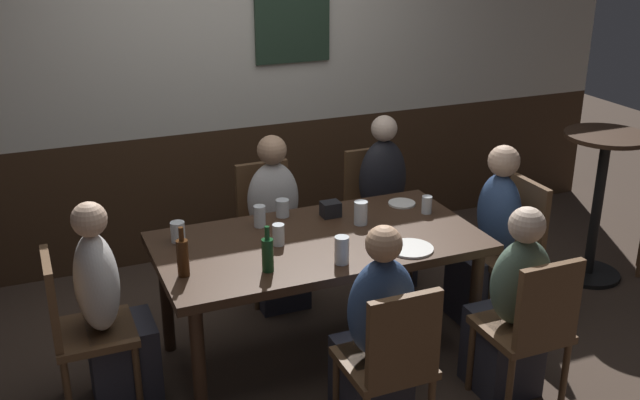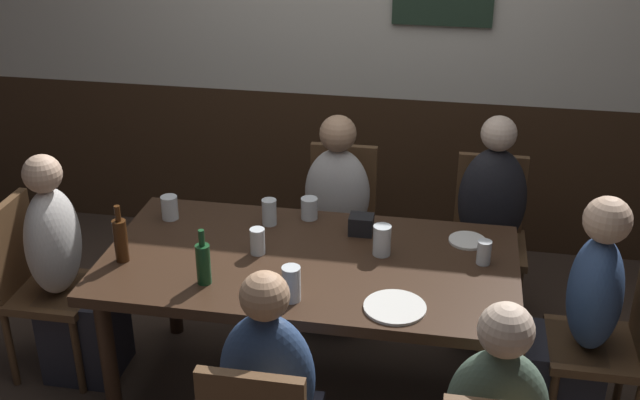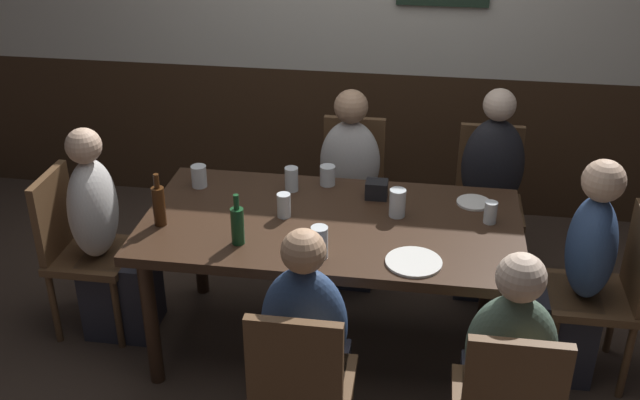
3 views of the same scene
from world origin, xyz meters
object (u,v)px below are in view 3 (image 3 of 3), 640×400
at_px(chair_head_east, 610,287).
at_px(plate_white_small, 474,203).
at_px(beer_glass_tall, 319,244).
at_px(person_mid_near, 307,364).
at_px(chair_mid_far, 352,185).
at_px(chair_mid_near, 300,385).
at_px(plate_white_large, 414,262).
at_px(person_head_west, 108,250).
at_px(condiment_caddy, 377,189).
at_px(highball_clear, 199,178).
at_px(chair_right_far, 487,194).
at_px(pint_glass_pale, 397,204).
at_px(pint_glass_stout, 490,214).
at_px(person_right_far, 489,208).
at_px(chair_head_west, 78,244).
at_px(tumbler_short, 328,176).
at_px(beer_bottle_green, 237,225).
at_px(dining_table, 331,235).
at_px(beer_glass_half, 292,180).
at_px(person_right_near, 503,386).
at_px(pint_glass_amber, 284,206).
at_px(beer_bottle_brown, 159,205).
at_px(person_head_east, 573,287).
at_px(person_mid_far, 348,201).

distance_m(chair_head_east, plate_white_small, 0.74).
bearing_deg(chair_head_east, plate_white_small, 156.43).
bearing_deg(beer_glass_tall, person_mid_near, -88.88).
bearing_deg(chair_head_east, chair_mid_far, 146.05).
distance_m(chair_mid_near, plate_white_large, 0.74).
bearing_deg(plate_white_large, person_head_west, 168.40).
xyz_separation_m(person_mid_near, condiment_caddy, (0.19, 0.99, 0.32)).
relative_size(chair_head_east, chair_mid_near, 1.00).
relative_size(chair_mid_near, beer_glass_tall, 5.96).
height_order(highball_clear, plate_white_small, highball_clear).
xyz_separation_m(chair_mid_far, beer_glass_tall, (-0.01, -1.21, 0.31)).
xyz_separation_m(chair_right_far, pint_glass_pale, (-0.49, -0.78, 0.30)).
xyz_separation_m(chair_right_far, beer_glass_tall, (-0.80, -1.21, 0.31)).
xyz_separation_m(pint_glass_stout, plate_white_large, (-0.34, -0.42, -0.04)).
relative_size(person_right_far, highball_clear, 10.28).
height_order(chair_head_west, person_head_west, person_head_west).
bearing_deg(chair_head_west, plate_white_small, 8.02).
xyz_separation_m(pint_glass_pale, tumbler_short, (-0.38, 0.28, -0.01)).
bearing_deg(pint_glass_pale, chair_head_east, -5.60).
height_order(beer_bottle_green, condiment_caddy, beer_bottle_green).
bearing_deg(person_right_far, person_mid_near, -118.69).
distance_m(dining_table, plate_white_small, 0.73).
xyz_separation_m(pint_glass_stout, tumbler_short, (-0.81, 0.28, 0.00)).
distance_m(beer_glass_tall, beer_glass_half, 0.66).
bearing_deg(condiment_caddy, person_right_near, -58.89).
bearing_deg(beer_bottle_green, pint_glass_amber, 60.67).
height_order(highball_clear, beer_bottle_brown, beer_bottle_brown).
height_order(pint_glass_pale, plate_white_small, pint_glass_pale).
bearing_deg(condiment_caddy, chair_head_west, -169.66).
bearing_deg(beer_bottle_brown, chair_right_far, 33.30).
bearing_deg(person_mid_near, person_head_west, 147.94).
distance_m(chair_mid_near, person_mid_near, 0.17).
relative_size(person_right_far, beer_glass_half, 9.35).
relative_size(chair_head_east, beer_glass_half, 7.02).
xyz_separation_m(chair_mid_far, person_head_east, (1.15, -0.88, -0.02)).
height_order(person_head_west, tumbler_short, person_head_west).
height_order(chair_mid_near, person_head_east, person_head_east).
bearing_deg(pint_glass_stout, beer_bottle_brown, -170.68).
relative_size(chair_head_east, plate_white_small, 5.25).
bearing_deg(person_right_near, pint_glass_amber, 144.43).
bearing_deg(condiment_caddy, chair_mid_near, -99.31).
xyz_separation_m(person_right_near, pint_glass_pale, (-0.49, 0.82, 0.35)).
bearing_deg(plate_white_small, condiment_caddy, -179.35).
bearing_deg(person_right_far, person_mid_far, -179.88).
height_order(person_right_near, plate_white_small, person_right_near).
xyz_separation_m(dining_table, person_head_east, (1.15, 0.00, -0.19)).
bearing_deg(plate_white_small, pint_glass_amber, -163.41).
bearing_deg(pint_glass_pale, dining_table, -161.95).
relative_size(pint_glass_pale, pint_glass_amber, 1.16).
relative_size(dining_table, beer_bottle_green, 7.36).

